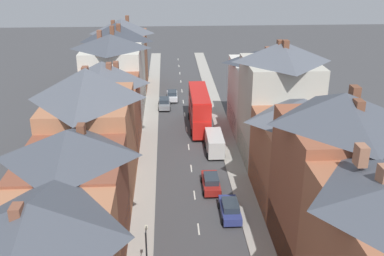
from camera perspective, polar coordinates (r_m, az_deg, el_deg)
The scene contains 11 objects.
pavement_left at distance 59.11m, azimuth -5.47°, elevation -1.66°, with size 2.20×104.00×0.14m, color #A8A399.
pavement_right at distance 59.55m, azimuth 4.39°, elevation -1.44°, with size 2.20×104.00×0.14m, color #A8A399.
centre_line_dashes at distance 57.31m, azimuth -0.42°, elevation -2.41°, with size 0.14×97.80×0.01m.
terrace_row_left at distance 48.53m, azimuth -12.09°, elevation 0.15°, with size 8.00×80.22×13.23m.
terrace_row_right at distance 40.04m, azimuth 15.70°, elevation -5.02°, with size 8.00×59.11×14.39m.
double_decker_bus_lead at distance 62.43m, azimuth 0.91°, elevation 2.47°, with size 2.74×10.80×5.30m.
car_parked_left_a at distance 70.98m, azimuth -3.54°, elevation 3.19°, with size 1.90×4.49×1.67m.
car_parked_right_a at distance 47.42m, azimuth 2.42°, elevation -6.87°, with size 1.90×4.55×1.63m.
car_mid_black at distance 43.06m, azimuth 4.85°, elevation -10.19°, with size 1.90×4.45×1.63m.
car_parked_left_b at distance 74.68m, azimuth -2.53°, elevation 4.15°, with size 1.90×4.30×1.62m.
delivery_van at distance 55.26m, azimuth 2.89°, elevation -1.89°, with size 2.20×5.20×2.41m.
Camera 1 is at (-2.53, -16.11, 23.74)m, focal length 42.00 mm.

